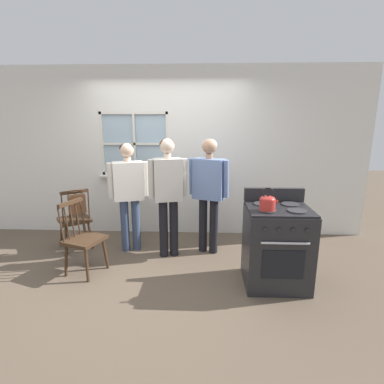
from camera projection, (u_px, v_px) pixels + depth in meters
ground_plane at (157, 271)px, 3.81m from camera, size 16.00×16.00×0.00m
wall_back at (169, 154)px, 4.85m from camera, size 6.40×0.16×2.70m
chair_by_window at (75, 220)px, 4.41m from camera, size 0.58×0.57×0.92m
chair_near_wall at (83, 240)px, 3.70m from camera, size 0.52×0.53×0.92m
person_elderly_left at (129, 187)px, 4.23m from camera, size 0.57×0.33×1.57m
person_teen_center at (168, 188)px, 4.03m from camera, size 0.54×0.30×1.64m
person_adult_right at (209, 186)px, 4.16m from camera, size 0.58×0.34×1.63m
stove at (276, 245)px, 3.44m from camera, size 0.71×0.68×1.08m
kettle at (268, 202)px, 3.19m from camera, size 0.21×0.17×0.25m
potted_plant at (145, 171)px, 4.85m from camera, size 0.15×0.15×0.23m
handbag at (77, 203)px, 4.15m from camera, size 0.25×0.25×0.31m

